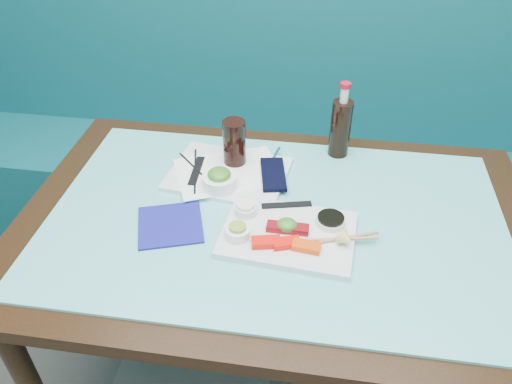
# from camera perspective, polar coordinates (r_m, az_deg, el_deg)

# --- Properties ---
(booth_bench) EXTENTS (3.00, 0.56, 1.17)m
(booth_bench) POSITION_cam_1_polar(r_m,az_deg,el_deg) (2.25, 4.55, 3.65)
(booth_bench) COLOR #0E545C
(booth_bench) RESTS_ON ground
(dining_table) EXTENTS (1.40, 0.90, 0.75)m
(dining_table) POSITION_cam_1_polar(r_m,az_deg,el_deg) (1.41, 2.15, -5.70)
(dining_table) COLOR black
(dining_table) RESTS_ON ground
(glass_top) EXTENTS (1.22, 0.76, 0.01)m
(glass_top) POSITION_cam_1_polar(r_m,az_deg,el_deg) (1.35, 2.24, -3.03)
(glass_top) COLOR #60C0BE
(glass_top) RESTS_ON dining_table
(sashimi_plate) EXTENTS (0.35, 0.27, 0.02)m
(sashimi_plate) POSITION_cam_1_polar(r_m,az_deg,el_deg) (1.29, 3.70, -4.86)
(sashimi_plate) COLOR white
(sashimi_plate) RESTS_ON glass_top
(salmon_left) EXTENTS (0.08, 0.05, 0.02)m
(salmon_left) POSITION_cam_1_polar(r_m,az_deg,el_deg) (1.24, 1.16, -5.76)
(salmon_left) COLOR red
(salmon_left) RESTS_ON sashimi_plate
(salmon_mid) EXTENTS (0.08, 0.05, 0.02)m
(salmon_mid) POSITION_cam_1_polar(r_m,az_deg,el_deg) (1.24, 3.50, -5.84)
(salmon_mid) COLOR red
(salmon_mid) RESTS_ON sashimi_plate
(salmon_right) EXTENTS (0.07, 0.04, 0.02)m
(salmon_right) POSITION_cam_1_polar(r_m,az_deg,el_deg) (1.23, 5.80, -6.22)
(salmon_right) COLOR #EA4609
(salmon_right) RESTS_ON sashimi_plate
(tuna_left) EXTENTS (0.05, 0.03, 0.02)m
(tuna_left) POSITION_cam_1_polar(r_m,az_deg,el_deg) (1.28, 2.41, -4.01)
(tuna_left) COLOR maroon
(tuna_left) RESTS_ON sashimi_plate
(tuna_right) EXTENTS (0.05, 0.03, 0.02)m
(tuna_right) POSITION_cam_1_polar(r_m,az_deg,el_deg) (1.28, 4.87, -4.25)
(tuna_right) COLOR maroon
(tuna_right) RESTS_ON sashimi_plate
(seaweed_garnish) EXTENTS (0.06, 0.06, 0.03)m
(seaweed_garnish) POSITION_cam_1_polar(r_m,az_deg,el_deg) (1.28, 3.56, -3.77)
(seaweed_garnish) COLOR #35781B
(seaweed_garnish) RESTS_ON sashimi_plate
(ramekin_wasabi) EXTENTS (0.07, 0.07, 0.03)m
(ramekin_wasabi) POSITION_cam_1_polar(r_m,az_deg,el_deg) (1.26, -2.11, -4.62)
(ramekin_wasabi) COLOR white
(ramekin_wasabi) RESTS_ON sashimi_plate
(wasabi_fill) EXTENTS (0.05, 0.05, 0.01)m
(wasabi_fill) POSITION_cam_1_polar(r_m,az_deg,el_deg) (1.25, -2.13, -4.01)
(wasabi_fill) COLOR olive
(wasabi_fill) RESTS_ON ramekin_wasabi
(ramekin_ginger) EXTENTS (0.07, 0.07, 0.02)m
(ramekin_ginger) POSITION_cam_1_polar(r_m,az_deg,el_deg) (1.32, -1.20, -2.08)
(ramekin_ginger) COLOR silver
(ramekin_ginger) RESTS_ON sashimi_plate
(ginger_fill) EXTENTS (0.06, 0.06, 0.01)m
(ginger_fill) POSITION_cam_1_polar(r_m,az_deg,el_deg) (1.31, -1.21, -1.53)
(ginger_fill) COLOR white
(ginger_fill) RESTS_ON ramekin_ginger
(soy_dish) EXTENTS (0.10, 0.10, 0.02)m
(soy_dish) POSITION_cam_1_polar(r_m,az_deg,el_deg) (1.31, 8.51, -3.29)
(soy_dish) COLOR white
(soy_dish) RESTS_ON sashimi_plate
(soy_fill) EXTENTS (0.08, 0.08, 0.01)m
(soy_fill) POSITION_cam_1_polar(r_m,az_deg,el_deg) (1.31, 8.56, -2.93)
(soy_fill) COLOR black
(soy_fill) RESTS_ON soy_dish
(lemon_wedge) EXTENTS (0.05, 0.05, 0.04)m
(lemon_wedge) POSITION_cam_1_polar(r_m,az_deg,el_deg) (1.25, 10.29, -5.39)
(lemon_wedge) COLOR #DACB67
(lemon_wedge) RESTS_ON sashimi_plate
(chopstick_sleeve) EXTENTS (0.14, 0.05, 0.00)m
(chopstick_sleeve) POSITION_cam_1_polar(r_m,az_deg,el_deg) (1.36, 3.52, -1.48)
(chopstick_sleeve) COLOR black
(chopstick_sleeve) RESTS_ON sashimi_plate
(wooden_chopstick_a) EXTENTS (0.23, 0.05, 0.01)m
(wooden_chopstick_a) POSITION_cam_1_polar(r_m,az_deg,el_deg) (1.27, 8.63, -5.35)
(wooden_chopstick_a) COLOR tan
(wooden_chopstick_a) RESTS_ON sashimi_plate
(wooden_chopstick_b) EXTENTS (0.22, 0.09, 0.01)m
(wooden_chopstick_b) POSITION_cam_1_polar(r_m,az_deg,el_deg) (1.27, 9.08, -5.40)
(wooden_chopstick_b) COLOR #A66F4E
(wooden_chopstick_b) RESTS_ON sashimi_plate
(serving_tray) EXTENTS (0.37, 0.30, 0.01)m
(serving_tray) POSITION_cam_1_polar(r_m,az_deg,el_deg) (1.49, -3.17, 2.09)
(serving_tray) COLOR white
(serving_tray) RESTS_ON glass_top
(paper_placemat) EXTENTS (0.36, 0.32, 0.00)m
(paper_placemat) POSITION_cam_1_polar(r_m,az_deg,el_deg) (1.49, -3.18, 2.32)
(paper_placemat) COLOR white
(paper_placemat) RESTS_ON serving_tray
(seaweed_bowl) EXTENTS (0.10, 0.10, 0.04)m
(seaweed_bowl) POSITION_cam_1_polar(r_m,az_deg,el_deg) (1.42, -4.19, 1.22)
(seaweed_bowl) COLOR white
(seaweed_bowl) RESTS_ON serving_tray
(seaweed_salad) EXTENTS (0.08, 0.08, 0.03)m
(seaweed_salad) POSITION_cam_1_polar(r_m,az_deg,el_deg) (1.41, -4.23, 2.02)
(seaweed_salad) COLOR #367A1C
(seaweed_salad) RESTS_ON seaweed_bowl
(cola_glass) EXTENTS (0.07, 0.07, 0.14)m
(cola_glass) POSITION_cam_1_polar(r_m,az_deg,el_deg) (1.49, -2.49, 5.68)
(cola_glass) COLOR black
(cola_glass) RESTS_ON serving_tray
(navy_pouch) EXTENTS (0.10, 0.17, 0.01)m
(navy_pouch) POSITION_cam_1_polar(r_m,az_deg,el_deg) (1.47, 1.98, 2.03)
(navy_pouch) COLOR black
(navy_pouch) RESTS_ON serving_tray
(fork) EXTENTS (0.02, 0.08, 0.01)m
(fork) POSITION_cam_1_polar(r_m,az_deg,el_deg) (1.56, 2.24, 4.26)
(fork) COLOR silver
(fork) RESTS_ON serving_tray
(black_chopstick_a) EXTENTS (0.06, 0.22, 0.01)m
(black_chopstick_a) POSITION_cam_1_polar(r_m,az_deg,el_deg) (1.50, -6.97, 2.48)
(black_chopstick_a) COLOR black
(black_chopstick_a) RESTS_ON serving_tray
(black_chopstick_b) EXTENTS (0.16, 0.17, 0.01)m
(black_chopstick_b) POSITION_cam_1_polar(r_m,az_deg,el_deg) (1.50, -6.67, 2.45)
(black_chopstick_b) COLOR black
(black_chopstick_b) RESTS_ON serving_tray
(tray_sleeve) EXTENTS (0.03, 0.15, 0.00)m
(tray_sleeve) POSITION_cam_1_polar(r_m,az_deg,el_deg) (1.50, -6.82, 2.44)
(tray_sleeve) COLOR black
(tray_sleeve) RESTS_ON serving_tray
(cola_bottle_body) EXTENTS (0.07, 0.07, 0.18)m
(cola_bottle_body) POSITION_cam_1_polar(r_m,az_deg,el_deg) (1.57, 9.62, 7.16)
(cola_bottle_body) COLOR black
(cola_bottle_body) RESTS_ON glass_top
(cola_bottle_neck) EXTENTS (0.03, 0.03, 0.05)m
(cola_bottle_neck) POSITION_cam_1_polar(r_m,az_deg,el_deg) (1.51, 10.08, 10.89)
(cola_bottle_neck) COLOR white
(cola_bottle_neck) RESTS_ON cola_bottle_body
(cola_bottle_cap) EXTENTS (0.04, 0.04, 0.01)m
(cola_bottle_cap) POSITION_cam_1_polar(r_m,az_deg,el_deg) (1.50, 10.21, 11.93)
(cola_bottle_cap) COLOR red
(cola_bottle_cap) RESTS_ON cola_bottle_neck
(blue_napkin) EXTENTS (0.21, 0.21, 0.01)m
(blue_napkin) POSITION_cam_1_polar(r_m,az_deg,el_deg) (1.34, -9.77, -3.70)
(blue_napkin) COLOR navy
(blue_napkin) RESTS_ON glass_top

